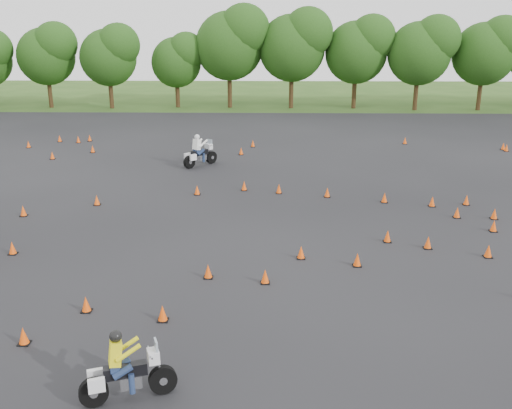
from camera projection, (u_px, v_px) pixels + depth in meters
The scene contains 6 objects.
ground at pixel (253, 274), 19.06m from camera, with size 140.00×140.00×0.00m, color #2D5119.
asphalt_pad at pixel (257, 217), 24.78m from camera, with size 62.00×62.00×0.00m, color black.
treeline at pixel (282, 65), 51.43m from camera, with size 86.58×32.39×10.52m.
traffic_cones at pixel (260, 218), 24.00m from camera, with size 36.61×32.68×0.45m.
rider_yellow at pixel (127, 367), 12.43m from camera, with size 2.15×0.66×1.66m, color yellow, non-canonical shape.
rider_white at pixel (200, 150), 33.56m from camera, with size 2.47×0.76×1.91m, color white, non-canonical shape.
Camera 1 is at (0.47, -17.48, 7.95)m, focal length 40.00 mm.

